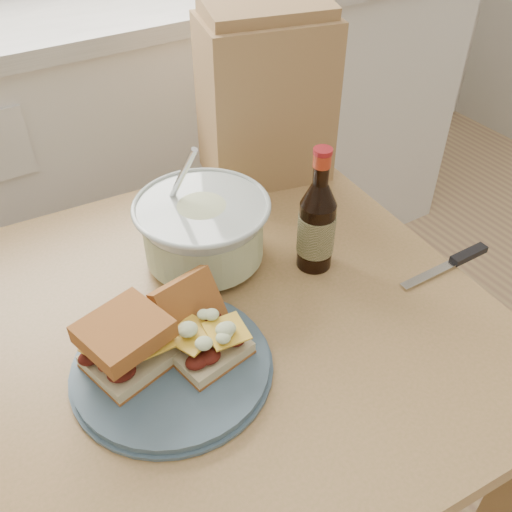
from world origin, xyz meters
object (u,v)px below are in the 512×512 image
plate (172,366)px  paper_bag (266,101)px  beer_bottle (317,224)px  dining_table (227,355)px  coleslaw_bowl (203,233)px

plate → paper_bag: paper_bag is taller
beer_bottle → paper_bag: paper_bag is taller
dining_table → coleslaw_bowl: size_ratio=3.76×
dining_table → coleslaw_bowl: bearing=78.0°
dining_table → coleslaw_bowl: coleslaw_bowl is taller
plate → coleslaw_bowl: (0.16, 0.20, 0.05)m
dining_table → plate: 0.17m
coleslaw_bowl → paper_bag: bearing=37.7°
beer_bottle → coleslaw_bowl: bearing=153.4°
dining_table → coleslaw_bowl: 0.22m
beer_bottle → paper_bag: bearing=81.7°
dining_table → plate: bearing=-150.5°
plate → dining_table: bearing=25.7°
dining_table → plate: plate is taller
plate → paper_bag: (0.41, 0.39, 0.16)m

